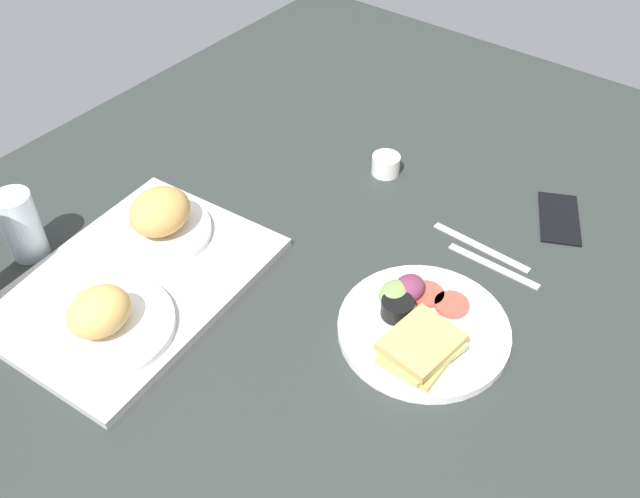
% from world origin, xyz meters
% --- Properties ---
extents(ground_plane, '(1.90, 1.50, 0.03)m').
position_xyz_m(ground_plane, '(0.00, 0.00, -0.01)').
color(ground_plane, '#282D2B').
extents(serving_tray, '(0.47, 0.36, 0.02)m').
position_xyz_m(serving_tray, '(-0.21, 0.25, 0.01)').
color(serving_tray, '#B2B2AD').
rests_on(serving_tray, ground_plane).
extents(bread_plate_near, '(0.22, 0.22, 0.08)m').
position_xyz_m(bread_plate_near, '(-0.31, 0.20, 0.04)').
color(bread_plate_near, white).
rests_on(bread_plate_near, serving_tray).
extents(bread_plate_far, '(0.19, 0.19, 0.09)m').
position_xyz_m(bread_plate_far, '(-0.10, 0.29, 0.05)').
color(bread_plate_far, white).
rests_on(bread_plate_far, serving_tray).
extents(plate_with_salad, '(0.27, 0.27, 0.05)m').
position_xyz_m(plate_with_salad, '(-0.01, -0.19, 0.02)').
color(plate_with_salad, white).
rests_on(plate_with_salad, ground_plane).
extents(drinking_glass, '(0.06, 0.06, 0.13)m').
position_xyz_m(drinking_glass, '(-0.26, 0.46, 0.06)').
color(drinking_glass, silver).
rests_on(drinking_glass, ground_plane).
extents(espresso_cup, '(0.06, 0.06, 0.04)m').
position_xyz_m(espresso_cup, '(0.31, 0.09, 0.02)').
color(espresso_cup, silver).
rests_on(espresso_cup, ground_plane).
extents(fork, '(0.01, 0.17, 0.01)m').
position_xyz_m(fork, '(0.20, -0.21, 0.00)').
color(fork, '#B7B7BC').
rests_on(fork, ground_plane).
extents(knife, '(0.02, 0.19, 0.01)m').
position_xyz_m(knife, '(0.23, -0.17, 0.00)').
color(knife, '#B7B7BC').
rests_on(knife, ground_plane).
extents(cell_phone, '(0.16, 0.13, 0.01)m').
position_xyz_m(cell_phone, '(0.39, -0.25, 0.00)').
color(cell_phone, black).
rests_on(cell_phone, ground_plane).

